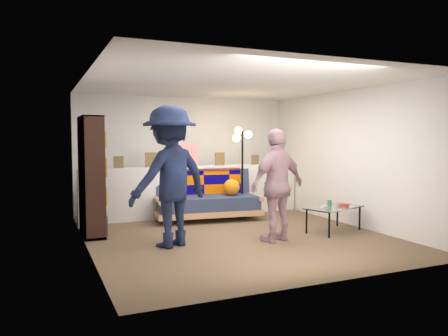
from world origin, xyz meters
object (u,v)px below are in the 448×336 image
Objects in this scene: futon_sofa at (207,199)px; floor_lamp at (241,153)px; bookshelf at (91,180)px; coffee_table at (334,208)px; person_left at (170,177)px; person_right at (277,185)px.

futon_sofa is 1.16× the size of floor_lamp.
bookshelf is 1.71× the size of coffee_table.
person_left is at bearing -139.07° from floor_lamp.
bookshelf is 0.94× the size of person_left.
futon_sofa is 2.29m from bookshelf.
coffee_table is 2.83m from person_left.
coffee_table is at bearing -65.67° from floor_lamp.
floor_lamp is (-0.82, 1.82, 0.87)m from coffee_table.
person_right is at bearing -31.59° from bookshelf.
floor_lamp is 1.04× the size of person_right.
bookshelf is at bearing -45.93° from person_right.
coffee_table is (1.53, -1.86, -0.01)m from futon_sofa.
futon_sofa is 2.41m from coffee_table.
futon_sofa is 2.20m from person_left.
coffee_table is 0.63× the size of floor_lamp.
floor_lamp is 2.09m from person_right.
person_right is at bearing -170.64° from coffee_table.
person_left reaches higher than floor_lamp.
coffee_table is at bearing 154.79° from person_left.
bookshelf is at bearing -74.05° from person_left.
person_left is at bearing -51.85° from bookshelf.
person_left is (-2.76, 0.14, 0.62)m from coffee_table.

